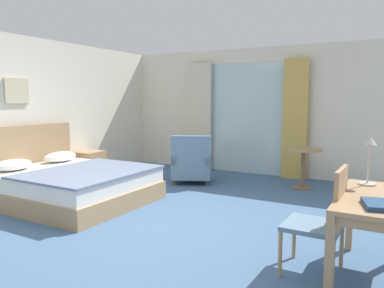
{
  "coord_description": "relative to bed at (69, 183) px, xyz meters",
  "views": [
    {
      "loc": [
        2.54,
        -3.54,
        1.52
      ],
      "look_at": [
        0.18,
        0.73,
        0.92
      ],
      "focal_mm": 34.98,
      "sensor_mm": 36.0,
      "label": 1
    }
  ],
  "objects": [
    {
      "name": "ground",
      "position": [
        1.68,
        -0.32,
        -0.32
      ],
      "size": [
        6.18,
        7.98,
        0.1
      ],
      "primitive_type": "cube",
      "color": "#426084"
    },
    {
      "name": "wall_back",
      "position": [
        1.68,
        3.41,
        0.99
      ],
      "size": [
        5.78,
        0.12,
        2.52
      ],
      "primitive_type": "cube",
      "color": "silver",
      "rests_on": "ground"
    },
    {
      "name": "balcony_glass_door",
      "position": [
        1.5,
        3.33,
        0.84
      ],
      "size": [
        1.6,
        0.02,
        2.22
      ],
      "primitive_type": "cube",
      "color": "silver",
      "rests_on": "ground"
    },
    {
      "name": "curtain_panel_left",
      "position": [
        0.48,
        3.23,
        0.86
      ],
      "size": [
        0.56,
        0.1,
        2.26
      ],
      "primitive_type": "cube",
      "color": "beige",
      "rests_on": "ground"
    },
    {
      "name": "curtain_panel_right",
      "position": [
        2.52,
        3.23,
        0.86
      ],
      "size": [
        0.46,
        0.1,
        2.26
      ],
      "primitive_type": "cube",
      "color": "tan",
      "rests_on": "ground"
    },
    {
      "name": "bed",
      "position": [
        0.0,
        0.0,
        0.0
      ],
      "size": [
        2.17,
        1.85,
        1.1
      ],
      "color": "tan",
      "rests_on": "ground"
    },
    {
      "name": "nightstand",
      "position": [
        -0.86,
        1.3,
        -0.01
      ],
      "size": [
        0.45,
        0.48,
        0.53
      ],
      "color": "tan",
      "rests_on": "ground"
    },
    {
      "name": "writing_desk",
      "position": [
        4.08,
        -0.51,
        0.35
      ],
      "size": [
        0.54,
        1.23,
        0.72
      ],
      "color": "tan",
      "rests_on": "ground"
    },
    {
      "name": "desk_chair",
      "position": [
        3.71,
        -0.62,
        0.24
      ],
      "size": [
        0.48,
        0.49,
        0.95
      ],
      "color": "slate",
      "rests_on": "ground"
    },
    {
      "name": "desk_lamp",
      "position": [
        4.01,
        -0.12,
        0.73
      ],
      "size": [
        0.16,
        0.18,
        0.47
      ],
      "color": "#B7B2A8",
      "rests_on": "writing_desk"
    },
    {
      "name": "closed_book",
      "position": [
        4.14,
        -0.85,
        0.47
      ],
      "size": [
        0.28,
        0.35,
        0.04
      ],
      "primitive_type": "cube",
      "rotation": [
        0.0,
        0.0,
        0.25
      ],
      "color": "navy",
      "rests_on": "writing_desk"
    },
    {
      "name": "armchair_by_window",
      "position": [
        0.99,
        1.97,
        0.06
      ],
      "size": [
        0.94,
        0.98,
        0.88
      ],
      "color": "slate",
      "rests_on": "ground"
    },
    {
      "name": "round_cafe_table",
      "position": [
        2.85,
        2.5,
        0.23
      ],
      "size": [
        0.61,
        0.61,
        0.68
      ],
      "color": "tan",
      "rests_on": "ground"
    },
    {
      "name": "framed_picture",
      "position": [
        -1.07,
        -0.0,
        1.37
      ],
      "size": [
        0.03,
        0.42,
        0.4
      ],
      "color": "beige"
    }
  ]
}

